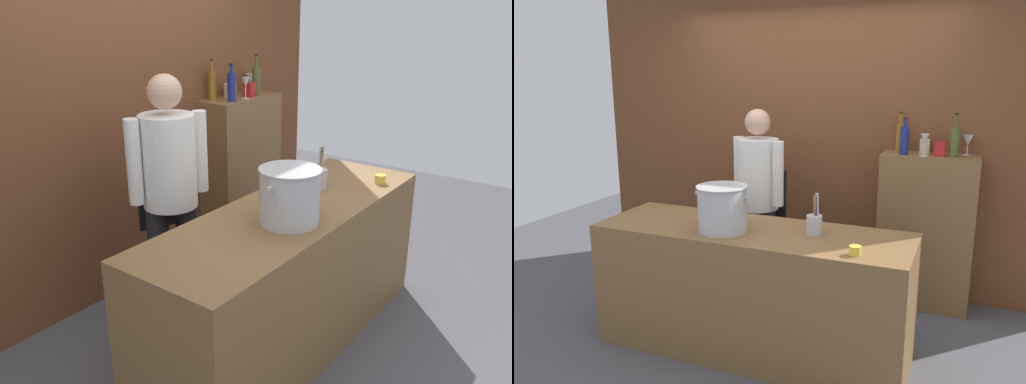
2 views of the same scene
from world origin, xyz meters
TOP-DOWN VIEW (x-y plane):
  - ground_plane at (0.00, 0.00)m, footprint 8.00×8.00m
  - brick_back_panel at (0.00, 1.40)m, footprint 4.40×0.10m
  - prep_counter at (0.00, 0.00)m, footprint 2.19×0.70m
  - bar_cabinet at (1.04, 1.19)m, footprint 0.76×0.32m
  - chef at (-0.27, 0.73)m, footprint 0.50×0.40m
  - stockpot_large at (-0.17, -0.10)m, footprint 0.40×0.35m
  - utensil_crock at (0.43, 0.06)m, footprint 0.10×0.10m
  - butter_jar at (0.76, -0.22)m, footprint 0.07×0.07m
  - wine_bottle_olive at (1.21, 1.15)m, footprint 0.07×0.07m
  - wine_bottle_amber at (0.78, 1.27)m, footprint 0.06×0.06m
  - wine_bottle_cobalt at (0.84, 1.12)m, footprint 0.07×0.07m
  - wine_glass_tall at (1.00, 1.10)m, footprint 0.07×0.07m
  - wine_glass_short at (1.31, 1.29)m, footprint 0.08×0.08m
  - spice_tin_red at (1.11, 1.15)m, footprint 0.08×0.08m
  - spice_tin_cream at (0.99, 1.26)m, footprint 0.08×0.08m

SIDE VIEW (x-z plane):
  - ground_plane at x=0.00m, z-range 0.00..0.00m
  - prep_counter at x=0.00m, z-range 0.00..0.90m
  - bar_cabinet at x=1.04m, z-range 0.00..1.30m
  - butter_jar at x=0.76m, z-range 0.90..0.96m
  - chef at x=-0.27m, z-range 0.13..1.79m
  - utensil_crock at x=0.43m, z-range 0.83..1.12m
  - stockpot_large at x=-0.17m, z-range 0.90..1.21m
  - spice_tin_red at x=1.11m, z-range 1.30..1.41m
  - spice_tin_cream at x=0.99m, z-range 1.30..1.41m
  - wine_glass_short at x=1.31m, z-range 1.33..1.49m
  - wine_bottle_cobalt at x=0.84m, z-range 1.27..1.57m
  - wine_bottle_olive at x=1.21m, z-range 1.26..1.60m
  - wine_bottle_amber at x=0.78m, z-range 1.26..1.59m
  - wine_glass_tall at x=1.00m, z-range 1.34..1.52m
  - brick_back_panel at x=0.00m, z-range 0.00..3.00m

